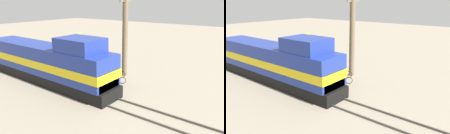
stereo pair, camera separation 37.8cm
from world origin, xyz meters
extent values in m
plane|color=gray|center=(0.00, 0.00, 0.00)|extent=(120.00, 120.00, 0.00)
cube|color=#4C4742|center=(-0.72, 0.00, 0.07)|extent=(0.08, 43.33, 0.15)
cube|color=#4C4742|center=(0.72, 0.00, 0.07)|extent=(0.08, 43.33, 0.15)
cube|color=black|center=(0.00, 2.17, 0.50)|extent=(2.63, 16.15, 1.00)
cube|color=navy|center=(0.00, 2.17, 2.26)|extent=(2.86, 15.50, 2.51)
cube|color=yellow|center=(0.00, 2.17, 2.01)|extent=(2.90, 15.66, 0.70)
cube|color=yellow|center=(0.00, -4.45, 1.69)|extent=(2.43, 2.26, 1.38)
cube|color=navy|center=(0.00, -2.68, 4.08)|extent=(2.68, 3.55, 1.14)
cylinder|color=#726047|center=(5.91, -2.94, 4.20)|extent=(0.54, 0.54, 8.40)
cube|color=#726047|center=(5.91, -2.94, 7.39)|extent=(1.80, 0.12, 0.12)
cylinder|color=#4C4C4C|center=(6.45, 2.07, 1.17)|extent=(0.05, 0.05, 2.34)
cone|color=red|center=(6.45, 2.07, 2.22)|extent=(2.06, 2.06, 0.46)
cube|color=#595959|center=(4.26, 2.33, 1.24)|extent=(0.12, 0.12, 2.48)
cube|color=yellow|center=(4.26, 2.33, 3.25)|extent=(1.80, 0.08, 1.53)
sphere|color=#388C38|center=(7.61, 2.22, 0.37)|extent=(0.73, 0.73, 0.73)
cube|color=#2D3347|center=(3.53, -2.72, 0.42)|extent=(0.30, 0.20, 0.83)
cylinder|color=#2659A5|center=(3.53, -2.72, 1.16)|extent=(0.34, 0.34, 0.66)
sphere|color=tan|center=(3.53, -2.72, 1.62)|extent=(0.24, 0.24, 0.24)
torus|color=black|center=(4.39, -3.23, 0.37)|extent=(0.71, 0.29, 0.73)
torus|color=black|center=(4.99, -1.51, 0.37)|extent=(0.71, 0.29, 0.73)
cube|color=slate|center=(4.69, -2.37, 0.58)|extent=(0.54, 1.48, 0.04)
cylinder|color=slate|center=(4.59, -2.67, 0.49)|extent=(0.04, 0.04, 0.31)
torus|color=black|center=(3.76, -4.17, 0.33)|extent=(0.43, 0.57, 0.67)
torus|color=black|center=(5.14, -3.16, 0.33)|extent=(0.43, 0.57, 0.67)
cube|color=slate|center=(4.45, -3.67, 0.53)|extent=(1.20, 0.89, 0.04)
cylinder|color=slate|center=(4.21, -3.84, 0.45)|extent=(0.04, 0.04, 0.28)
camera|label=1|loc=(-11.98, -14.90, 7.38)|focal=35.00mm
camera|label=2|loc=(-11.75, -15.20, 7.38)|focal=35.00mm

